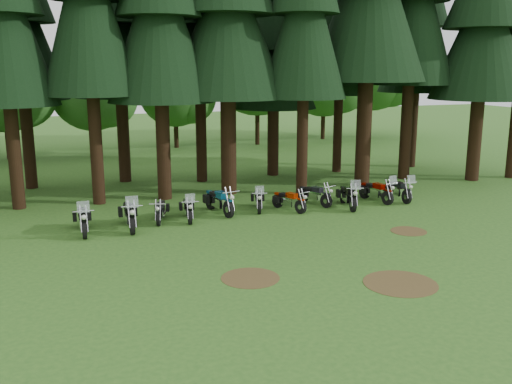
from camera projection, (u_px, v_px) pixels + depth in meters
ground at (310, 248)px, 20.17m from camera, size 120.00×120.00×0.00m
pine_front_9 at (486, 3)px, 30.08m from camera, size 5.44×5.44×15.89m
pine_back_4 at (274, 30)px, 31.87m from camera, size 4.94×4.94×13.78m
pine_back_5 at (342, 3)px, 32.58m from camera, size 3.94×3.94×16.33m
pine_back_6 at (420, 4)px, 34.32m from camera, size 4.59×4.59×16.58m
decid_2 at (8, 86)px, 38.09m from camera, size 6.72×6.53×8.40m
decid_3 at (96, 91)px, 40.49m from camera, size 6.12×5.95×7.65m
decid_4 at (179, 91)px, 43.79m from camera, size 5.93×5.76×7.41m
decid_5 at (263, 66)px, 45.16m from camera, size 8.45×8.21×10.56m
decid_6 at (328, 79)px, 48.83m from camera, size 7.06×6.86×8.82m
decid_7 at (376, 66)px, 50.05m from camera, size 8.44×8.20×10.55m
dirt_patch_0 at (250, 278)px, 17.31m from camera, size 1.80×1.80×0.01m
dirt_patch_1 at (409, 231)px, 22.19m from camera, size 1.40×1.40×0.01m
dirt_patch_2 at (400, 283)px, 16.87m from camera, size 2.20×2.20×0.01m
motorcycle_0 at (83, 220)px, 21.87m from camera, size 0.45×2.39×1.51m
motorcycle_1 at (129, 216)px, 22.43m from camera, size 0.48×2.51×1.58m
motorcycle_2 at (161, 211)px, 23.55m from camera, size 0.75×1.94×0.81m
motorcycle_3 at (188, 210)px, 23.72m from camera, size 0.56×2.14×1.34m
motorcycle_4 at (219, 202)px, 24.77m from camera, size 0.59×2.44×1.00m
motorcycle_5 at (258, 200)px, 25.37m from camera, size 0.87×2.04×1.30m
motorcycle_6 at (289, 201)px, 25.26m from camera, size 0.87×1.95×0.83m
motorcycle_7 at (314, 195)px, 26.31m from camera, size 0.82×2.07×0.87m
motorcycle_8 at (348, 197)px, 25.80m from camera, size 0.87×2.37×1.50m
motorcycle_9 at (376, 192)px, 26.91m from camera, size 0.70×2.27×1.43m
motorcycle_10 at (398, 190)px, 27.21m from camera, size 0.43×2.25×1.42m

